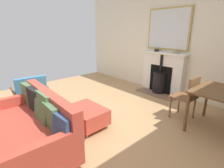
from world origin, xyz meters
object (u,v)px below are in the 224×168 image
(dining_chair_near_fireplace, at_px, (188,95))
(ottoman, at_px, (87,115))
(armchair_accent, at_px, (30,90))
(sofa, at_px, (31,126))
(mantel_bowl_far, at_px, (176,52))
(fireplace, at_px, (162,76))
(mantel_bowl_near, at_px, (157,50))

(dining_chair_near_fireplace, bearing_deg, ottoman, -34.25)
(armchair_accent, xyz_separation_m, dining_chair_near_fireplace, (-2.04, 2.50, 0.08))
(sofa, relative_size, armchair_accent, 2.29)
(mantel_bowl_far, distance_m, armchair_accent, 3.49)
(fireplace, xyz_separation_m, mantel_bowl_far, (-0.01, 0.32, 0.66))
(sofa, distance_m, ottoman, 0.93)
(mantel_bowl_far, bearing_deg, sofa, -4.06)
(mantel_bowl_near, xyz_separation_m, armchair_accent, (2.99, -1.10, -0.70))
(ottoman, distance_m, armchair_accent, 1.53)
(fireplace, distance_m, armchair_accent, 3.27)
(fireplace, bearing_deg, armchair_accent, -23.93)
(sofa, distance_m, dining_chair_near_fireplace, 2.71)
(mantel_bowl_far, distance_m, ottoman, 2.69)
(fireplace, bearing_deg, mantel_bowl_near, -92.66)
(fireplace, xyz_separation_m, dining_chair_near_fireplace, (0.95, 1.17, 0.03))
(dining_chair_near_fireplace, bearing_deg, sofa, -23.84)
(mantel_bowl_near, distance_m, dining_chair_near_fireplace, 1.81)
(fireplace, bearing_deg, mantel_bowl_far, 91.89)
(mantel_bowl_near, xyz_separation_m, mantel_bowl_far, (-0.00, 0.55, 0.00))
(sofa, relative_size, ottoman, 2.37)
(ottoman, relative_size, armchair_accent, 0.97)
(mantel_bowl_far, distance_m, dining_chair_near_fireplace, 1.43)
(mantel_bowl_near, xyz_separation_m, dining_chair_near_fireplace, (0.96, 1.40, -0.63))
(sofa, bearing_deg, ottoman, 177.93)
(dining_chair_near_fireplace, bearing_deg, armchair_accent, -50.75)
(sofa, height_order, ottoman, sofa)
(fireplace, relative_size, mantel_bowl_near, 10.29)
(mantel_bowl_far, bearing_deg, fireplace, -88.11)
(mantel_bowl_far, xyz_separation_m, armchair_accent, (2.99, -1.64, -0.70))
(mantel_bowl_far, xyz_separation_m, ottoman, (2.52, -0.21, -0.91))
(sofa, bearing_deg, mantel_bowl_far, 175.94)
(fireplace, distance_m, mantel_bowl_near, 0.69)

